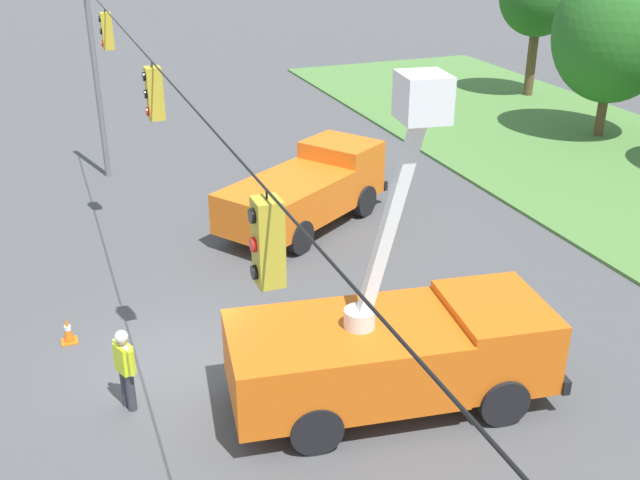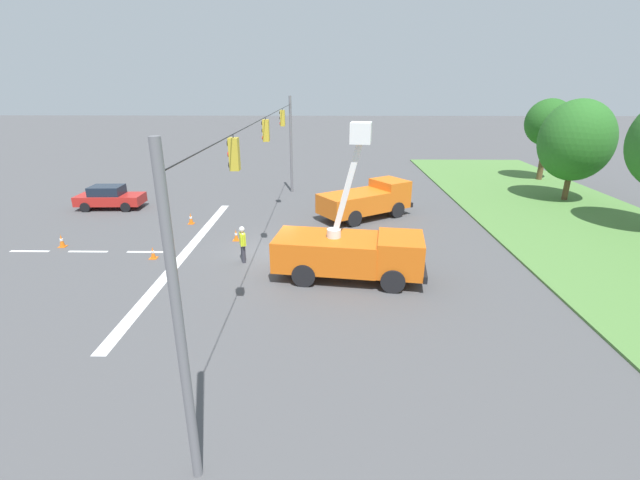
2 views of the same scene
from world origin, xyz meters
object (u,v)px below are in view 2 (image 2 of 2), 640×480
(tree_west, at_px, (576,141))
(sedan_red, at_px, (110,197))
(utility_truck_support_near, at_px, (367,200))
(road_worker, at_px, (243,242))
(traffic_cone_foreground_right, at_px, (62,241))
(traffic_cone_foreground_left, at_px, (153,253))
(traffic_cone_mid_right, at_px, (191,218))
(tree_far_west, at_px, (549,123))
(traffic_cone_near_bucket, at_px, (236,235))
(utility_truck_bucket_lift, at_px, (350,249))
(traffic_cone_lane_edge_a, at_px, (373,195))

(tree_west, bearing_deg, sedan_red, -85.46)
(tree_west, xyz_separation_m, utility_truck_support_near, (4.30, -14.69, -3.16))
(utility_truck_support_near, relative_size, road_worker, 3.55)
(traffic_cone_foreground_right, bearing_deg, tree_west, 107.66)
(traffic_cone_foreground_left, xyz_separation_m, traffic_cone_mid_right, (-5.51, 0.18, 0.05))
(utility_truck_support_near, distance_m, traffic_cone_mid_right, 10.95)
(tree_far_west, height_order, utility_truck_support_near, tree_far_west)
(sedan_red, xyz_separation_m, traffic_cone_foreground_left, (8.83, 6.31, -0.50))
(traffic_cone_foreground_right, bearing_deg, road_worker, 79.46)
(traffic_cone_foreground_right, distance_m, traffic_cone_mid_right, 6.84)
(tree_west, distance_m, traffic_cone_near_bucket, 24.16)
(tree_far_west, height_order, road_worker, tree_far_west)
(tree_west, relative_size, traffic_cone_foreground_right, 10.29)
(traffic_cone_mid_right, distance_m, traffic_cone_near_bucket, 4.42)
(traffic_cone_near_bucket, bearing_deg, road_worker, 17.94)
(tree_far_west, relative_size, traffic_cone_mid_right, 10.01)
(tree_far_west, bearing_deg, road_worker, -50.29)
(utility_truck_bucket_lift, height_order, traffic_cone_lane_edge_a, utility_truck_bucket_lift)
(utility_truck_support_near, bearing_deg, tree_west, 106.31)
(utility_truck_support_near, height_order, traffic_cone_mid_right, utility_truck_support_near)
(tree_far_west, xyz_separation_m, sedan_red, (9.63, -33.43, -4.13))
(utility_truck_support_near, distance_m, traffic_cone_near_bucket, 8.73)
(tree_far_west, distance_m, road_worker, 29.69)
(traffic_cone_foreground_right, bearing_deg, utility_truck_bucket_lift, 76.65)
(traffic_cone_foreground_left, height_order, traffic_cone_near_bucket, traffic_cone_near_bucket)
(utility_truck_support_near, bearing_deg, traffic_cone_lane_edge_a, 170.01)
(traffic_cone_foreground_left, xyz_separation_m, traffic_cone_near_bucket, (-2.62, 3.52, 0.02))
(traffic_cone_foreground_left, bearing_deg, traffic_cone_mid_right, 178.09)
(traffic_cone_near_bucket, bearing_deg, sedan_red, -122.28)
(tree_west, bearing_deg, traffic_cone_foreground_right, -72.34)
(sedan_red, height_order, traffic_cone_mid_right, sedan_red)
(tree_far_west, relative_size, traffic_cone_foreground_right, 10.00)
(tree_west, relative_size, traffic_cone_foreground_left, 11.76)
(traffic_cone_foreground_right, distance_m, traffic_cone_lane_edge_a, 19.91)
(sedan_red, relative_size, traffic_cone_foreground_left, 7.20)
(traffic_cone_near_bucket, distance_m, traffic_cone_lane_edge_a, 12.22)
(traffic_cone_mid_right, relative_size, traffic_cone_near_bucket, 1.08)
(traffic_cone_near_bucket, bearing_deg, traffic_cone_foreground_right, -82.76)
(utility_truck_support_near, xyz_separation_m, road_worker, (7.41, -6.51, -0.16))
(traffic_cone_near_bucket, bearing_deg, utility_truck_bucket_lift, 51.94)
(traffic_cone_foreground_right, bearing_deg, traffic_cone_foreground_left, 74.45)
(traffic_cone_lane_edge_a, bearing_deg, road_worker, -31.44)
(tree_far_west, height_order, traffic_cone_foreground_left, tree_far_west)
(utility_truck_bucket_lift, bearing_deg, sedan_red, -124.55)
(road_worker, bearing_deg, tree_far_west, 129.71)
(traffic_cone_mid_right, xyz_separation_m, traffic_cone_lane_edge_a, (-6.10, 11.60, -0.04))
(tree_west, height_order, traffic_cone_near_bucket, tree_west)
(sedan_red, height_order, road_worker, road_worker)
(road_worker, height_order, traffic_cone_foreground_right, road_worker)
(tree_west, distance_m, traffic_cone_foreground_right, 32.81)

